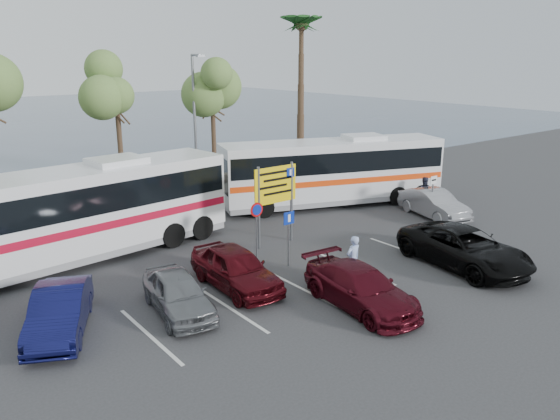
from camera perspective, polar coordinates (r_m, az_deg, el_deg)
ground at (r=21.39m, az=2.66°, el=-6.36°), size 120.00×120.00×0.00m
kerb_strip at (r=32.73m, az=-13.50°, el=1.26°), size 44.00×2.40×0.15m
seawall at (r=34.46m, az=-14.93°, el=2.27°), size 48.00×0.80×0.60m
tree_mid at (r=31.18m, az=-16.85°, el=12.59°), size 3.20×3.20×8.00m
tree_right at (r=33.88m, az=-7.11°, el=12.51°), size 3.20×3.20×7.40m
palm_tree at (r=37.95m, az=2.26°, el=18.56°), size 4.80×4.80×11.20m
street_lamp_right at (r=32.84m, az=-8.85°, el=9.59°), size 0.45×1.15×8.01m
direction_sign at (r=23.60m, az=-0.47°, el=2.00°), size 2.20×0.12×3.60m
sign_no_stop at (r=22.28m, az=-2.46°, el=-1.14°), size 0.60×0.08×2.35m
sign_parking at (r=21.33m, az=0.92°, el=-2.20°), size 0.50×0.07×2.25m
sign_taxi at (r=28.87m, az=15.65°, el=1.93°), size 0.50×0.07×2.20m
lane_markings at (r=20.00m, az=2.04°, el=-7.97°), size 12.02×4.20×0.01m
coach_bus_left at (r=23.27m, az=-20.48°, el=-0.67°), size 13.11×4.13×4.02m
coach_bus_right at (r=30.32m, az=5.48°, el=3.81°), size 12.52×6.60×3.85m
car_silver_a at (r=18.14m, az=-10.61°, el=-8.53°), size 2.27×4.18×1.35m
car_blue at (r=17.89m, az=-22.04°, el=-9.79°), size 3.15×4.42×1.38m
car_maroon at (r=18.42m, az=8.42°, el=-8.03°), size 2.35×4.83×1.36m
car_red at (r=19.68m, az=-4.65°, el=-6.07°), size 1.99×4.49×1.50m
suv_black at (r=22.73m, az=18.72°, el=-3.78°), size 3.31×5.86×1.54m
car_silver_b at (r=29.20m, az=15.78°, el=0.63°), size 2.56×4.55×1.42m
pedestrian_near at (r=20.22m, az=7.63°, el=-5.12°), size 0.66×0.45×1.78m
pedestrian_far at (r=30.77m, az=14.77°, el=1.77°), size 1.03×1.07×1.74m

